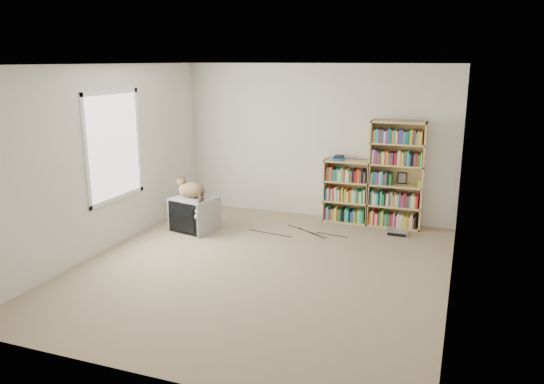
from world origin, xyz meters
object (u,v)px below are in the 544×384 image
(cat, at_px, (193,193))
(crt_tv, at_px, (195,214))
(bookcase_tall, at_px, (396,177))
(bookcase_short, at_px, (347,193))
(dvd_player, at_px, (397,233))

(cat, bearing_deg, crt_tv, 105.94)
(bookcase_tall, distance_m, bookcase_short, 0.83)
(crt_tv, bearing_deg, dvd_player, 29.04)
(crt_tv, bearing_deg, bookcase_tall, 37.17)
(dvd_player, bearing_deg, crt_tv, -162.06)
(crt_tv, bearing_deg, bookcase_short, 44.62)
(crt_tv, xyz_separation_m, dvd_player, (2.94, 0.86, -0.22))
(crt_tv, distance_m, dvd_player, 3.07)
(bookcase_tall, height_order, bookcase_short, bookcase_tall)
(cat, xyz_separation_m, dvd_player, (2.94, 0.89, -0.57))
(crt_tv, height_order, cat, cat)
(crt_tv, xyz_separation_m, bookcase_short, (2.07, 1.28, 0.21))
(crt_tv, height_order, dvd_player, crt_tv)
(bookcase_tall, bearing_deg, bookcase_short, -179.99)
(crt_tv, distance_m, bookcase_tall, 3.15)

